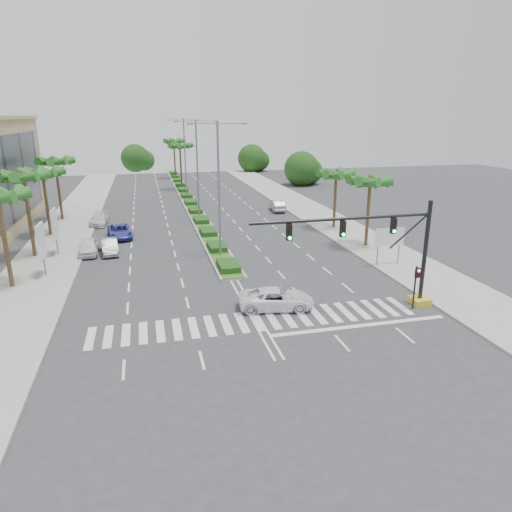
% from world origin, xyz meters
% --- Properties ---
extents(ground, '(160.00, 160.00, 0.00)m').
position_xyz_m(ground, '(0.00, 0.00, 0.00)').
color(ground, '#333335').
rests_on(ground, ground).
extents(footpath_right, '(6.00, 120.00, 0.15)m').
position_xyz_m(footpath_right, '(15.20, 20.00, 0.07)').
color(footpath_right, gray).
rests_on(footpath_right, ground).
extents(footpath_left, '(6.00, 120.00, 0.15)m').
position_xyz_m(footpath_left, '(-15.20, 20.00, 0.07)').
color(footpath_left, gray).
rests_on(footpath_left, ground).
extents(median, '(2.20, 75.00, 0.20)m').
position_xyz_m(median, '(0.00, 45.00, 0.10)').
color(median, gray).
rests_on(median, ground).
extents(median_grass, '(1.80, 75.00, 0.04)m').
position_xyz_m(median_grass, '(0.00, 45.00, 0.22)').
color(median_grass, '#25501B').
rests_on(median_grass, median).
extents(signal_gantry, '(12.60, 1.20, 7.20)m').
position_xyz_m(signal_gantry, '(9.27, -0.00, 3.46)').
color(signal_gantry, gold).
rests_on(signal_gantry, ground).
extents(pedestrian_signal, '(0.28, 0.36, 3.00)m').
position_xyz_m(pedestrian_signal, '(10.60, -0.68, 2.04)').
color(pedestrian_signal, black).
rests_on(pedestrian_signal, ground).
extents(direction_sign, '(2.70, 0.11, 3.40)m').
position_xyz_m(direction_sign, '(13.50, 7.99, 2.45)').
color(direction_sign, slate).
rests_on(direction_sign, ground).
extents(billboard_near, '(0.18, 2.10, 4.35)m').
position_xyz_m(billboard_near, '(-14.50, 12.00, 2.96)').
color(billboard_near, slate).
rests_on(billboard_near, ground).
extents(billboard_far, '(0.18, 2.10, 4.35)m').
position_xyz_m(billboard_far, '(-14.50, 18.00, 2.96)').
color(billboard_far, slate).
rests_on(billboard_far, ground).
extents(palm_left_mid, '(4.57, 4.68, 7.95)m').
position_xyz_m(palm_left_mid, '(-16.50, 18.00, 7.08)').
color(palm_left_mid, brown).
rests_on(palm_left_mid, ground).
extents(palm_left_far, '(4.57, 4.68, 7.35)m').
position_xyz_m(palm_left_far, '(-16.50, 26.00, 6.50)').
color(palm_left_far, brown).
rests_on(palm_left_far, ground).
extents(palm_left_end, '(4.57, 4.68, 7.75)m').
position_xyz_m(palm_left_end, '(-16.50, 34.00, 6.88)').
color(palm_left_end, brown).
rests_on(palm_left_end, ground).
extents(palm_right_near, '(4.57, 4.68, 7.05)m').
position_xyz_m(palm_right_near, '(14.50, 14.00, 6.20)').
color(palm_right_near, brown).
rests_on(palm_right_near, ground).
extents(palm_right_far, '(4.57, 4.68, 6.75)m').
position_xyz_m(palm_right_far, '(14.50, 22.00, 5.91)').
color(palm_right_far, brown).
rests_on(palm_right_far, ground).
extents(palm_median_a, '(4.57, 4.68, 8.05)m').
position_xyz_m(palm_median_a, '(0.00, 55.00, 7.17)').
color(palm_median_a, brown).
rests_on(palm_median_a, ground).
extents(palm_median_b, '(4.57, 4.68, 8.05)m').
position_xyz_m(palm_median_b, '(0.00, 70.00, 7.17)').
color(palm_median_b, brown).
rests_on(palm_median_b, ground).
extents(streetlight_near, '(5.10, 0.25, 12.00)m').
position_xyz_m(streetlight_near, '(0.00, 14.00, 6.81)').
color(streetlight_near, slate).
rests_on(streetlight_near, ground).
extents(streetlight_mid, '(5.10, 0.25, 12.00)m').
position_xyz_m(streetlight_mid, '(0.00, 30.00, 6.81)').
color(streetlight_mid, slate).
rests_on(streetlight_mid, ground).
extents(streetlight_far, '(5.10, 0.25, 12.00)m').
position_xyz_m(streetlight_far, '(0.00, 46.00, 6.81)').
color(streetlight_far, slate).
rests_on(streetlight_far, ground).
extents(car_parked_a, '(1.85, 4.34, 1.46)m').
position_xyz_m(car_parked_a, '(-11.80, 17.80, 0.73)').
color(car_parked_a, white).
rests_on(car_parked_a, ground).
extents(car_parked_b, '(1.96, 4.28, 1.36)m').
position_xyz_m(car_parked_b, '(-9.91, 17.61, 0.68)').
color(car_parked_b, '#A3A4A8').
rests_on(car_parked_b, ground).
extents(car_parked_c, '(2.90, 5.21, 1.38)m').
position_xyz_m(car_parked_c, '(-9.19, 23.32, 0.69)').
color(car_parked_c, '#333D9C').
rests_on(car_parked_c, ground).
extents(car_parked_d, '(2.24, 4.70, 1.32)m').
position_xyz_m(car_parked_d, '(-11.80, 30.08, 0.66)').
color(car_parked_d, silver).
rests_on(car_parked_d, ground).
extents(car_crossing, '(5.37, 3.16, 1.40)m').
position_xyz_m(car_crossing, '(1.71, 1.61, 0.70)').
color(car_crossing, white).
rests_on(car_crossing, ground).
extents(car_right, '(2.06, 4.63, 1.48)m').
position_xyz_m(car_right, '(11.00, 33.01, 0.74)').
color(car_right, '#9E9FA3').
rests_on(car_right, ground).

